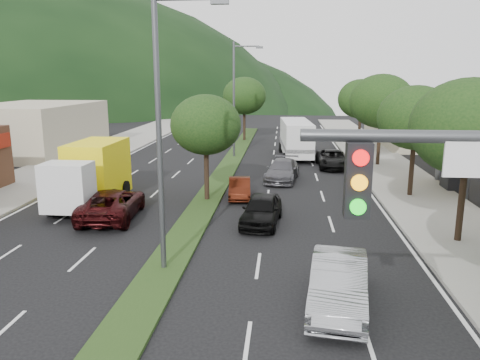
# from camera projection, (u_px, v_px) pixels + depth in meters

# --- Properties ---
(sidewalk_right) EXTENTS (5.00, 90.00, 0.15)m
(sidewalk_right) POSITION_uv_depth(u_px,v_px,m) (398.00, 178.00, 32.93)
(sidewalk_right) COLOR gray
(sidewalk_right) RESTS_ON ground
(sidewalk_left) EXTENTS (6.00, 90.00, 0.15)m
(sidewalk_left) POSITION_uv_depth(u_px,v_px,m) (52.00, 172.00, 35.24)
(sidewalk_left) COLOR gray
(sidewalk_left) RESTS_ON ground
(median) EXTENTS (1.60, 56.00, 0.12)m
(median) POSITION_uv_depth(u_px,v_px,m) (227.00, 167.00, 36.98)
(median) COLOR #213A15
(median) RESTS_ON ground
(bldg_left_far) EXTENTS (9.00, 14.00, 4.60)m
(bldg_left_far) POSITION_uv_depth(u_px,v_px,m) (35.00, 128.00, 44.04)
(bldg_left_far) COLOR #BDB096
(bldg_left_far) RESTS_ON ground
(bldg_right_far) EXTENTS (10.00, 16.00, 5.20)m
(bldg_right_far) POSITION_uv_depth(u_px,v_px,m) (425.00, 119.00, 50.21)
(bldg_right_far) COLOR #BDB096
(bldg_right_far) RESTS_ON ground
(tree_r_b) EXTENTS (4.80, 4.80, 6.94)m
(tree_r_b) POSITION_uv_depth(u_px,v_px,m) (469.00, 128.00, 19.26)
(tree_r_b) COLOR black
(tree_r_b) RESTS_ON sidewalk_right
(tree_r_c) EXTENTS (4.40, 4.40, 6.48)m
(tree_r_c) POSITION_uv_depth(u_px,v_px,m) (416.00, 118.00, 27.10)
(tree_r_c) COLOR black
(tree_r_c) RESTS_ON sidewalk_right
(tree_r_d) EXTENTS (5.00, 5.00, 7.17)m
(tree_r_d) POSITION_uv_depth(u_px,v_px,m) (381.00, 101.00, 36.72)
(tree_r_d) COLOR black
(tree_r_d) RESTS_ON sidewalk_right
(tree_r_e) EXTENTS (4.60, 4.60, 6.71)m
(tree_r_e) POSITION_uv_depth(u_px,v_px,m) (361.00, 99.00, 46.51)
(tree_r_e) COLOR black
(tree_r_e) RESTS_ON sidewalk_right
(tree_med_near) EXTENTS (4.00, 4.00, 6.02)m
(tree_med_near) POSITION_uv_depth(u_px,v_px,m) (206.00, 125.00, 26.31)
(tree_med_near) COLOR black
(tree_med_near) RESTS_ON median
(tree_med_far) EXTENTS (4.80, 4.80, 6.94)m
(tree_med_far) POSITION_uv_depth(u_px,v_px,m) (244.00, 96.00, 51.46)
(tree_med_far) COLOR black
(tree_med_far) RESTS_ON median
(streetlight_near) EXTENTS (2.60, 0.25, 10.00)m
(streetlight_near) POSITION_uv_depth(u_px,v_px,m) (164.00, 121.00, 16.32)
(streetlight_near) COLOR #47494C
(streetlight_near) RESTS_ON ground
(streetlight_mid) EXTENTS (2.60, 0.25, 10.00)m
(streetlight_mid) POSITION_uv_depth(u_px,v_px,m) (236.00, 94.00, 40.62)
(streetlight_mid) COLOR #47494C
(streetlight_mid) RESTS_ON ground
(sedan_silver) EXTENTS (2.30, 5.02, 1.60)m
(sedan_silver) POSITION_uv_depth(u_px,v_px,m) (338.00, 283.00, 14.59)
(sedan_silver) COLOR #9A9CA1
(sedan_silver) RESTS_ON ground
(suv_maroon) EXTENTS (2.98, 5.67, 1.52)m
(suv_maroon) POSITION_uv_depth(u_px,v_px,m) (112.00, 204.00, 23.79)
(suv_maroon) COLOR black
(suv_maroon) RESTS_ON ground
(car_queue_a) EXTENTS (2.16, 4.44, 1.46)m
(car_queue_a) POSITION_uv_depth(u_px,v_px,m) (262.00, 210.00, 22.84)
(car_queue_a) COLOR black
(car_queue_a) RESTS_ON ground
(car_queue_b) EXTENTS (2.65, 5.19, 1.44)m
(car_queue_b) POSITION_uv_depth(u_px,v_px,m) (282.00, 170.00, 32.47)
(car_queue_b) COLOR #525156
(car_queue_b) RESTS_ON ground
(car_queue_c) EXTENTS (1.57, 3.70, 1.19)m
(car_queue_c) POSITION_uv_depth(u_px,v_px,m) (240.00, 188.00, 27.87)
(car_queue_c) COLOR #4C190C
(car_queue_c) RESTS_ON ground
(car_queue_d) EXTENTS (2.46, 5.09, 1.40)m
(car_queue_d) POSITION_uv_depth(u_px,v_px,m) (333.00, 159.00, 36.98)
(car_queue_d) COLOR black
(car_queue_d) RESTS_ON ground
(box_truck) EXTENTS (2.77, 7.01, 3.45)m
(box_truck) POSITION_uv_depth(u_px,v_px,m) (92.00, 176.00, 26.33)
(box_truck) COLOR silver
(box_truck) RESTS_ON ground
(motorhome) EXTENTS (3.14, 8.54, 3.22)m
(motorhome) POSITION_uv_depth(u_px,v_px,m) (296.00, 138.00, 41.86)
(motorhome) COLOR silver
(motorhome) RESTS_ON ground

